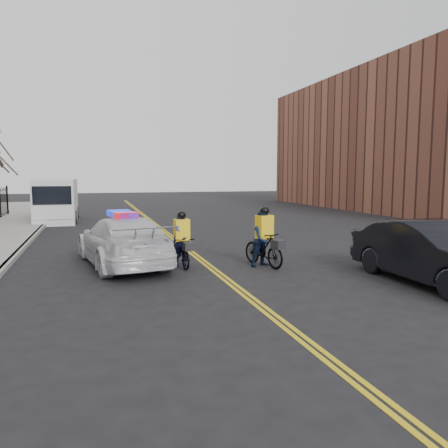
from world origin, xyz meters
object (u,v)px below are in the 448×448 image
cargo_van (57,201)px  cyclist_near (182,247)px  police_cruiser (123,241)px  cyclist_far (264,243)px  dark_sedan (433,253)px

cargo_van → cyclist_near: cargo_van is taller
police_cruiser → cyclist_far: cyclist_far is taller
cargo_van → cyclist_near: bearing=-72.5°
police_cruiser → cargo_van: cargo_van is taller
police_cruiser → dark_sedan: police_cruiser is taller
police_cruiser → dark_sedan: 8.92m
dark_sedan → cyclist_far: (-3.36, 3.32, -0.08)m
dark_sedan → cyclist_near: (-5.80, 4.06, -0.22)m
police_cruiser → cyclist_far: size_ratio=2.91×
cyclist_near → cyclist_far: (2.44, -0.74, 0.14)m
police_cruiser → dark_sedan: size_ratio=1.13×
police_cruiser → cyclist_near: (1.74, -0.70, -0.18)m
cargo_van → cyclist_near: size_ratio=3.36×
dark_sedan → cyclist_near: bearing=145.0°
cargo_van → police_cruiser: bearing=-78.2°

